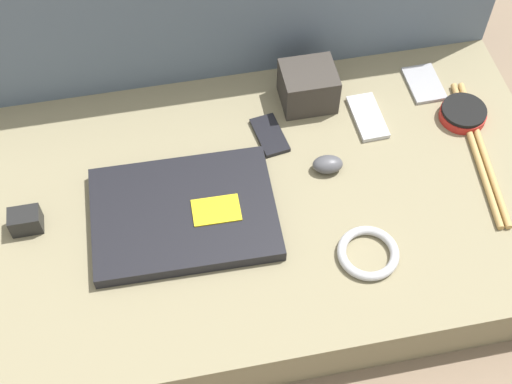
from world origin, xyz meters
name	(u,v)px	position (x,y,z in m)	size (l,w,h in m)	color
ground_plane	(256,230)	(0.00, 0.00, 0.00)	(8.00, 8.00, 0.00)	#7A6651
couch_seat	(256,214)	(0.00, 0.00, 0.06)	(1.19, 0.67, 0.12)	#847A5B
couch_backrest	(217,4)	(0.00, 0.43, 0.24)	(1.19, 0.20, 0.47)	slate
laptop	(184,214)	(-0.14, -0.02, 0.13)	(0.35, 0.26, 0.03)	black
computer_mouse	(328,164)	(0.15, 0.04, 0.13)	(0.06, 0.05, 0.03)	#4C4C51
speaker_puck	(463,113)	(0.47, 0.12, 0.13)	(0.10, 0.10, 0.03)	red
phone_silver	(368,117)	(0.27, 0.15, 0.12)	(0.06, 0.12, 0.01)	#B7B7BC
phone_black	(424,84)	(0.42, 0.22, 0.12)	(0.07, 0.11, 0.01)	#99999E
phone_small	(270,135)	(0.06, 0.15, 0.12)	(0.07, 0.11, 0.01)	black
camera_pouch	(308,86)	(0.16, 0.23, 0.16)	(0.11, 0.10, 0.09)	#38332D
charger_brick	(26,221)	(-0.44, 0.02, 0.14)	(0.06, 0.04, 0.04)	black
cable_coil	(368,253)	(0.18, -0.17, 0.13)	(0.11, 0.11, 0.02)	#B2B2B7
drumstick_pair	(479,151)	(0.47, 0.02, 0.12)	(0.07, 0.37, 0.01)	tan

